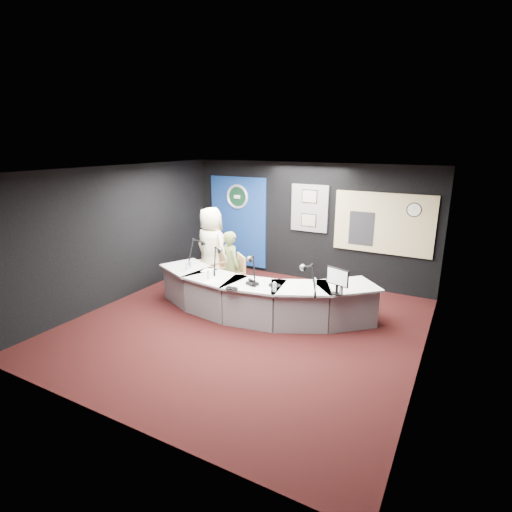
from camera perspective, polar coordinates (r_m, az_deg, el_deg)
The scene contains 33 objects.
ground at distance 7.45m, azimuth -1.60°, elevation -9.88°, with size 6.00×6.00×0.00m, color black.
ceiling at distance 6.71m, azimuth -1.79°, elevation 12.15°, with size 6.00×6.00×0.02m, color silver.
wall_back at distance 9.59m, azimuth 7.36°, elevation 4.76°, with size 6.00×0.02×2.80m, color black.
wall_front at distance 4.75m, azimuth -20.33°, elevation -8.01°, with size 6.00×0.02×2.80m, color black.
wall_left at distance 8.81m, azimuth -18.86°, elevation 3.01°, with size 0.02×6.00×2.80m, color black.
wall_right at distance 6.09m, azimuth 23.57°, elevation -3.09°, with size 0.02×6.00×2.80m, color black.
broadcast_desk at distance 7.76m, azimuth 0.09°, elevation -5.75°, with size 4.50×1.90×0.75m, color #B9BBBE, non-canonical shape.
backdrop_panel at distance 10.42m, azimuth -2.54°, elevation 4.93°, with size 1.60×0.05×2.30m, color navy.
agency_seal at distance 10.28m, azimuth -2.70°, elevation 8.45°, with size 0.63×0.63×0.07m, color silver.
seal_center at distance 10.28m, azimuth -2.69°, elevation 8.46°, with size 0.48×0.48×0.01m, color #0D311C.
pinboard at distance 9.49m, azimuth 7.65°, elevation 6.78°, with size 0.90×0.04×1.10m, color slate.
framed_photo_upper at distance 9.42m, azimuth 7.64°, elevation 8.43°, with size 0.34×0.02×0.27m, color gray.
framed_photo_lower at distance 9.51m, azimuth 7.52°, elevation 5.09°, with size 0.34×0.02×0.27m, color gray.
booth_window_frame at distance 9.07m, azimuth 17.70°, elevation 4.45°, with size 2.12×0.06×1.32m, color tan.
booth_glow at distance 9.06m, azimuth 17.68°, elevation 4.44°, with size 2.00×0.02×1.20m, color beige.
equipment_rack at distance 9.16m, azimuth 14.82°, elevation 3.82°, with size 0.55×0.02×0.75m, color black.
wall_clock at distance 8.89m, azimuth 21.65°, elevation 6.15°, with size 0.28×0.28×0.01m, color white.
armchair_left at distance 9.17m, azimuth -6.31°, elevation -1.51°, with size 0.57×0.57×1.01m, color #AF8250, non-canonical shape.
armchair_right at distance 8.47m, azimuth -3.51°, elevation -3.20°, with size 0.53×0.53×0.94m, color #AF8250, non-canonical shape.
draped_jacket at distance 9.38m, azimuth -6.16°, elevation -0.36°, with size 0.50×0.10×0.70m, color gray.
person_man at distance 9.05m, azimuth -6.39°, elevation 1.09°, with size 0.91×0.59×1.87m, color #F2EDC2.
person_woman at distance 8.38m, azimuth -3.54°, elevation -1.42°, with size 0.54×0.36×1.49m, color olive.
computer_monitor at distance 6.85m, azimuth 11.59°, elevation -2.89°, with size 0.44×0.03×0.30m, color black.
desk_phone at distance 7.26m, azimuth -0.52°, elevation -3.93°, with size 0.20×0.16×0.05m, color black.
headphones_near at distance 7.20m, azimuth 2.67°, elevation -4.19°, with size 0.21×0.21×0.03m, color black.
headphones_far at distance 7.06m, azimuth -3.48°, elevation -4.63°, with size 0.23×0.23×0.04m, color black.
paper_stack at distance 8.12m, azimuth -6.92°, elevation -2.04°, with size 0.20×0.28×0.00m, color white.
notepad at distance 7.47m, azimuth -6.51°, elevation -3.63°, with size 0.19×0.27×0.00m, color white.
boom_mic_a at distance 8.67m, azimuth -8.41°, elevation 1.14°, with size 0.16×0.74×0.60m, color black, non-canonical shape.
boom_mic_b at distance 7.98m, azimuth -5.57°, elevation -0.07°, with size 0.36×0.69×0.60m, color black, non-canonical shape.
boom_mic_c at distance 7.35m, azimuth -0.57°, elevation -1.42°, with size 0.50×0.61×0.60m, color black, non-canonical shape.
boom_mic_d at distance 6.91m, azimuth 7.57°, elevation -2.70°, with size 0.54×0.58×0.60m, color black, non-canonical shape.
water_bottles at distance 7.37m, azimuth -0.13°, elevation -3.09°, with size 3.23×0.59×0.18m, color silver, non-canonical shape.
Camera 1 is at (3.37, -5.79, 3.26)m, focal length 28.00 mm.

